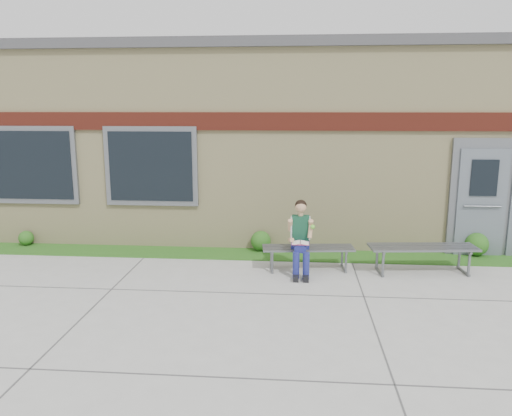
{
  "coord_description": "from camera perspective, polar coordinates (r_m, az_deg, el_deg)",
  "views": [
    {
      "loc": [
        -0.07,
        -6.87,
        2.86
      ],
      "look_at": [
        -0.77,
        1.7,
        1.13
      ],
      "focal_mm": 35.0,
      "sensor_mm": 36.0,
      "label": 1
    }
  ],
  "objects": [
    {
      "name": "shrub_mid",
      "position": [
        10.09,
        0.55,
        -3.77
      ],
      "size": [
        0.4,
        0.4,
        0.4
      ],
      "primitive_type": "sphere",
      "color": "#165317",
      "rests_on": "grass_strip"
    },
    {
      "name": "bench_right",
      "position": [
        9.25,
        18.5,
        -4.82
      ],
      "size": [
        1.9,
        0.69,
        0.48
      ],
      "rotation": [
        0.0,
        0.0,
        0.09
      ],
      "color": "slate",
      "rests_on": "ground"
    },
    {
      "name": "bench_left",
      "position": [
        8.99,
        5.97,
        -5.05
      ],
      "size": [
        1.66,
        0.61,
        0.42
      ],
      "rotation": [
        0.0,
        0.0,
        0.1
      ],
      "color": "slate",
      "rests_on": "ground"
    },
    {
      "name": "ground",
      "position": [
        7.44,
        4.94,
        -11.27
      ],
      "size": [
        80.0,
        80.0,
        0.0
      ],
      "primitive_type": "plane",
      "color": "#9E9E99",
      "rests_on": "ground"
    },
    {
      "name": "school_building",
      "position": [
        12.88,
        5.03,
        7.97
      ],
      "size": [
        16.2,
        6.22,
        4.2
      ],
      "color": "beige",
      "rests_on": "ground"
    },
    {
      "name": "shrub_east",
      "position": [
        10.66,
        23.9,
        -3.81
      ],
      "size": [
        0.45,
        0.45,
        0.45
      ],
      "primitive_type": "sphere",
      "color": "#165317",
      "rests_on": "grass_strip"
    },
    {
      "name": "grass_strip",
      "position": [
        9.89,
        4.9,
        -5.41
      ],
      "size": [
        16.0,
        0.8,
        0.02
      ],
      "primitive_type": "cube",
      "color": "#165317",
      "rests_on": "ground"
    },
    {
      "name": "girl",
      "position": [
        8.71,
        5.12,
        -3.25
      ],
      "size": [
        0.47,
        0.77,
        1.29
      ],
      "rotation": [
        0.0,
        0.0,
        -0.01
      ],
      "color": "navy",
      "rests_on": "ground"
    },
    {
      "name": "shrub_west",
      "position": [
        11.56,
        -24.79,
        -3.13
      ],
      "size": [
        0.3,
        0.3,
        0.3
      ],
      "primitive_type": "sphere",
      "color": "#165317",
      "rests_on": "grass_strip"
    }
  ]
}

